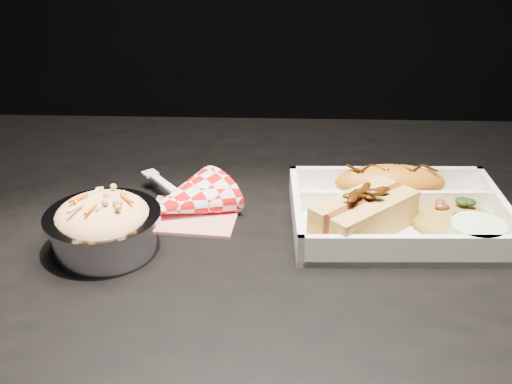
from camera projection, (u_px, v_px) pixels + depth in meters
dining_table at (273, 303)px, 0.78m from camera, size 1.20×0.80×0.75m
food_tray at (397, 218)px, 0.77m from camera, size 0.26×0.19×0.04m
fried_pastry at (390, 183)px, 0.81m from camera, size 0.14×0.06×0.05m
hotdog at (364, 212)px, 0.73m from camera, size 0.13×0.13×0.06m
fried_rice_mound at (455, 213)px, 0.75m from camera, size 0.10×0.09×0.03m
cupcake_liner at (477, 236)px, 0.71m from camera, size 0.06×0.06×0.03m
foil_coleslaw_cup at (103, 224)px, 0.71m from camera, size 0.13×0.13×0.07m
napkin_fork at (185, 201)px, 0.79m from camera, size 0.15×0.16×0.10m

